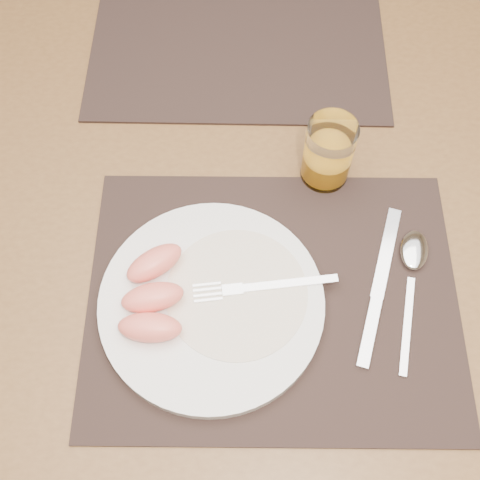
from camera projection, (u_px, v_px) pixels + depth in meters
name	position (u px, v px, depth m)	size (l,w,h in m)	color
ground	(248.00, 328.00, 1.50)	(5.00, 5.00, 0.00)	brown
table	(253.00, 184.00, 0.91)	(1.40, 0.90, 0.75)	brown
placemat_near	(273.00, 298.00, 0.73)	(0.45, 0.35, 0.00)	#2D201C
placemat_far	(238.00, 35.00, 0.94)	(0.45, 0.35, 0.00)	#2D201C
plate	(212.00, 303.00, 0.72)	(0.27, 0.27, 0.02)	white
plate_dressing	(237.00, 293.00, 0.72)	(0.17, 0.17, 0.00)	white
fork	(253.00, 287.00, 0.72)	(0.18, 0.04, 0.00)	silver
knife	(377.00, 298.00, 0.73)	(0.08, 0.22, 0.01)	silver
spoon	(413.00, 261.00, 0.75)	(0.06, 0.19, 0.01)	silver
juice_glass	(328.00, 155.00, 0.78)	(0.06, 0.06, 0.10)	white
grapefruit_wedges	(152.00, 295.00, 0.70)	(0.08, 0.14, 0.03)	#FF7F68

